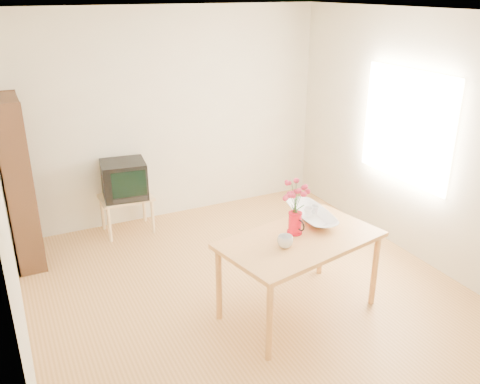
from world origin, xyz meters
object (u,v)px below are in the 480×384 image
table (300,246)px  television (124,179)px  bowl (312,197)px  pitcher (295,224)px  mug (285,242)px

table → television: size_ratio=2.78×
bowl → television: bowl is taller
table → pitcher: bearing=78.5°
table → pitcher: pitcher is taller
bowl → television: 2.41m
pitcher → mug: (-0.21, -0.19, -0.04)m
pitcher → bowl: bowl is taller
table → bowl: bearing=32.8°
television → table: bearing=-60.2°
pitcher → mug: bearing=-146.9°
bowl → table: bearing=-135.8°
television → mug: bearing=-65.3°
pitcher → television: bearing=105.1°
table → pitcher: size_ratio=7.24×
bowl → television: size_ratio=0.84×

